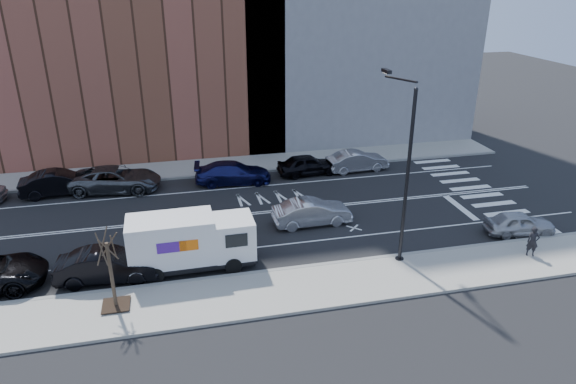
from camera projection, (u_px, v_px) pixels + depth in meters
name	position (u px, v px, depth m)	size (l,w,h in m)	color
ground	(245.00, 214.00, 31.82)	(120.00, 120.00, 0.00)	black
sidewalk_near	(272.00, 292.00, 23.90)	(44.00, 3.60, 0.15)	gray
sidewalk_far	(228.00, 166.00, 39.67)	(44.00, 3.60, 0.15)	gray
curb_near	(265.00, 272.00, 25.51)	(44.00, 0.25, 0.17)	gray
curb_far	(231.00, 174.00, 38.06)	(44.00, 0.25, 0.17)	gray
crosswalk	(476.00, 192.00, 35.12)	(3.00, 14.00, 0.01)	white
road_markings	(245.00, 214.00, 31.82)	(40.00, 8.60, 0.01)	white
bldg_brick	(108.00, 12.00, 39.83)	(26.00, 10.00, 22.00)	brown
streetlight	(404.00, 166.00, 25.07)	(0.44, 4.02, 9.34)	black
street_tree	(112.00, 281.00, 22.28)	(1.20, 1.20, 3.75)	black
fedex_van	(190.00, 241.00, 25.48)	(6.34, 2.33, 2.88)	black
far_parked_b	(60.00, 183.00, 34.42)	(1.75, 5.02, 1.65)	black
far_parked_c	(116.00, 179.00, 34.99)	(2.78, 6.02, 1.67)	#4A4C51
far_parked_d	(233.00, 173.00, 36.29)	(2.17, 5.34, 1.55)	#15174C
far_parked_e	(308.00, 165.00, 37.85)	(1.80, 4.48, 1.53)	black
far_parked_f	(357.00, 161.00, 38.61)	(1.61, 4.63, 1.52)	#A0A0A4
driving_sedan	(312.00, 212.00, 30.31)	(1.62, 4.64, 1.53)	#B8B8BD
near_parked_rear_a	(108.00, 265.00, 24.72)	(1.69, 4.85, 1.60)	black
near_parked_front	(520.00, 223.00, 29.19)	(1.57, 3.91, 1.33)	#B0B1B5
pedestrian	(533.00, 242.00, 26.59)	(0.59, 0.39, 1.63)	black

